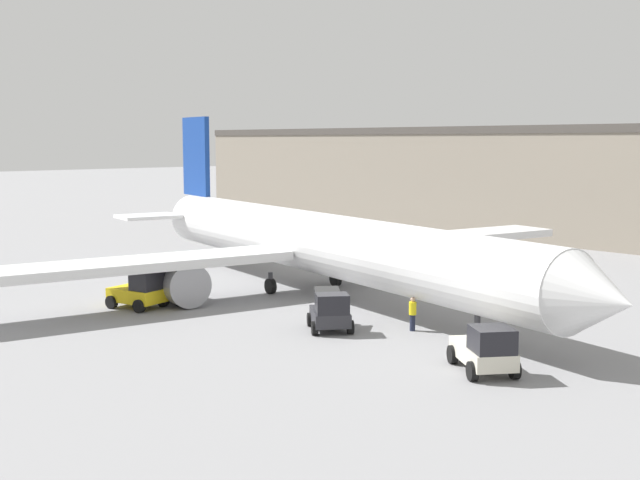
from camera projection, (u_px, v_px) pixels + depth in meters
name	position (u px, v px, depth m)	size (l,w,h in m)	color
ground_plane	(320.00, 295.00, 46.79)	(400.00, 400.00, 0.00)	gray
terminal_building	(520.00, 181.00, 76.43)	(84.74, 10.82, 10.27)	gray
airplane	(311.00, 243.00, 47.28)	(43.01, 39.31, 10.69)	silver
ground_crew_worker	(413.00, 313.00, 37.82)	(0.36, 0.36, 1.62)	#1E2338
baggage_tug	(486.00, 350.00, 30.90)	(3.76, 3.36, 1.96)	beige
belt_loader_truck	(331.00, 312.00, 37.78)	(3.18, 3.05, 1.89)	#2D2D33
pushback_tug	(141.00, 290.00, 42.89)	(3.26, 2.73, 2.11)	yellow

